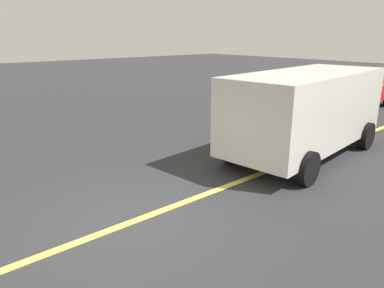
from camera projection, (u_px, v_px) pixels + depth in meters
name	position (u px, v px, depth m)	size (l,w,h in m)	color
ground_plane	(133.00, 222.00, 6.23)	(80.00, 80.00, 0.00)	#2D2D30
lane_marking_centre	(248.00, 178.00, 8.09)	(28.00, 0.16, 0.01)	#E0D14C
white_van	(306.00, 109.00, 9.29)	(5.38, 2.69, 2.20)	silver
car_red_behind_van	(354.00, 90.00, 15.61)	(4.28, 1.99, 1.59)	red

